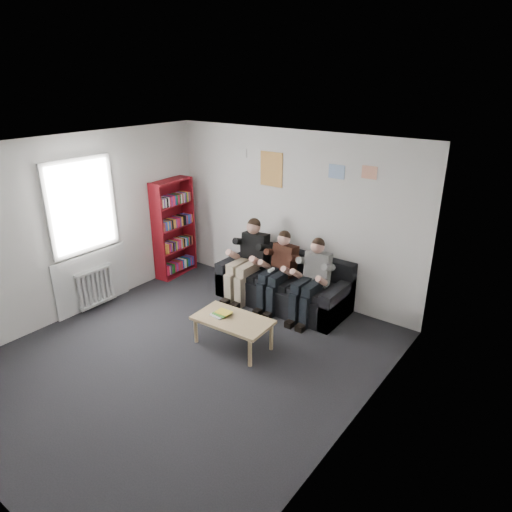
{
  "coord_description": "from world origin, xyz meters",
  "views": [
    {
      "loc": [
        3.75,
        -3.48,
        3.48
      ],
      "look_at": [
        0.18,
        1.3,
        1.08
      ],
      "focal_mm": 32.0,
      "sensor_mm": 36.0,
      "label": 1
    }
  ],
  "objects_px": {
    "sofa": "(284,286)",
    "coffee_table": "(233,322)",
    "bookshelf": "(174,228)",
    "person_right": "(311,281)",
    "person_middle": "(278,271)",
    "person_left": "(247,261)"
  },
  "relations": [
    {
      "from": "person_middle",
      "to": "person_right",
      "type": "relative_size",
      "value": 0.99
    },
    {
      "from": "sofa",
      "to": "person_left",
      "type": "distance_m",
      "value": 0.72
    },
    {
      "from": "bookshelf",
      "to": "person_right",
      "type": "bearing_deg",
      "value": -5.0
    },
    {
      "from": "coffee_table",
      "to": "person_middle",
      "type": "distance_m",
      "value": 1.32
    },
    {
      "from": "person_right",
      "to": "sofa",
      "type": "bearing_deg",
      "value": 152.34
    },
    {
      "from": "sofa",
      "to": "bookshelf",
      "type": "height_order",
      "value": "bookshelf"
    },
    {
      "from": "sofa",
      "to": "person_right",
      "type": "relative_size",
      "value": 1.7
    },
    {
      "from": "sofa",
      "to": "coffee_table",
      "type": "xyz_separation_m",
      "value": [
        0.15,
        -1.48,
        0.07
      ]
    },
    {
      "from": "coffee_table",
      "to": "person_middle",
      "type": "bearing_deg",
      "value": 96.6
    },
    {
      "from": "coffee_table",
      "to": "person_left",
      "type": "bearing_deg",
      "value": 120.05
    },
    {
      "from": "person_middle",
      "to": "person_left",
      "type": "bearing_deg",
      "value": -174.92
    },
    {
      "from": "person_middle",
      "to": "sofa",
      "type": "bearing_deg",
      "value": 94.62
    },
    {
      "from": "sofa",
      "to": "coffee_table",
      "type": "relative_size",
      "value": 2.03
    },
    {
      "from": "person_middle",
      "to": "bookshelf",
      "type": "bearing_deg",
      "value": -174.63
    },
    {
      "from": "person_middle",
      "to": "person_right",
      "type": "bearing_deg",
      "value": 4.61
    },
    {
      "from": "bookshelf",
      "to": "person_right",
      "type": "relative_size",
      "value": 1.42
    },
    {
      "from": "person_right",
      "to": "bookshelf",
      "type": "bearing_deg",
      "value": 171.05
    },
    {
      "from": "person_left",
      "to": "person_right",
      "type": "bearing_deg",
      "value": -9.4
    },
    {
      "from": "person_left",
      "to": "person_middle",
      "type": "distance_m",
      "value": 0.59
    },
    {
      "from": "sofa",
      "to": "person_middle",
      "type": "relative_size",
      "value": 1.71
    },
    {
      "from": "person_left",
      "to": "person_right",
      "type": "height_order",
      "value": "person_left"
    },
    {
      "from": "person_middle",
      "to": "coffee_table",
      "type": "bearing_deg",
      "value": -78.77
    }
  ]
}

